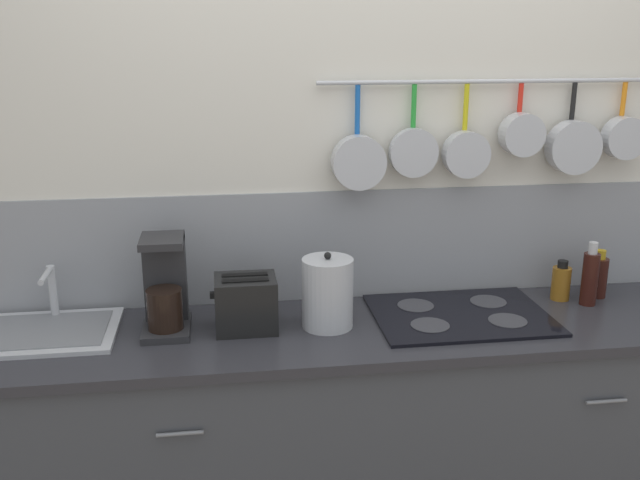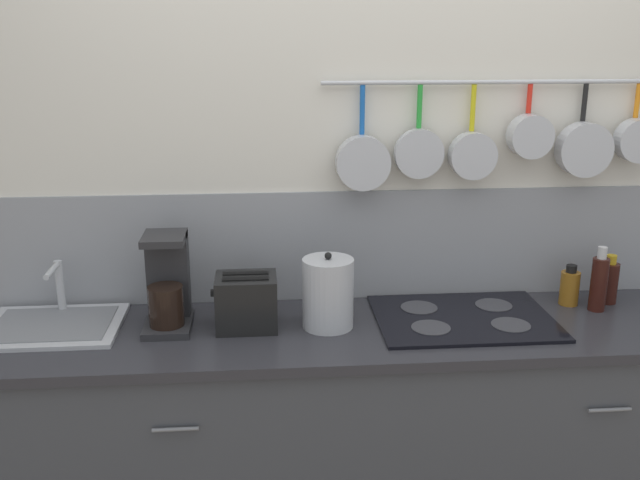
# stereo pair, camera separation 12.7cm
# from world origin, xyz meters

# --- Properties ---
(wall_back) EXTENTS (7.20, 0.16, 2.60)m
(wall_back) POSITION_xyz_m (0.00, 0.32, 1.27)
(wall_back) COLOR silver
(wall_back) RESTS_ON ground_plane
(cabinet_base) EXTENTS (2.73, 0.54, 0.88)m
(cabinet_base) POSITION_xyz_m (0.00, -0.00, 0.44)
(cabinet_base) COLOR #3F4247
(cabinet_base) RESTS_ON ground_plane
(countertop) EXTENTS (2.77, 0.56, 0.03)m
(countertop) POSITION_xyz_m (0.00, 0.00, 0.90)
(countertop) COLOR #2D2D33
(countertop) RESTS_ON cabinet_base
(sink_basin) EXTENTS (0.45, 0.36, 0.20)m
(sink_basin) POSITION_xyz_m (-1.12, 0.09, 0.93)
(sink_basin) COLOR #B7BABF
(sink_basin) RESTS_ON countertop
(coffee_maker) EXTENTS (0.16, 0.22, 0.32)m
(coffee_maker) POSITION_xyz_m (-0.73, 0.08, 1.05)
(coffee_maker) COLOR #262628
(coffee_maker) RESTS_ON countertop
(toaster) EXTENTS (0.22, 0.16, 0.19)m
(toaster) POSITION_xyz_m (-0.46, 0.04, 1.00)
(toaster) COLOR black
(toaster) RESTS_ON countertop
(kettle) EXTENTS (0.17, 0.17, 0.26)m
(kettle) POSITION_xyz_m (-0.19, 0.02, 1.03)
(kettle) COLOR #B7BABF
(kettle) RESTS_ON countertop
(cooktop) EXTENTS (0.61, 0.45, 0.01)m
(cooktop) POSITION_xyz_m (0.28, 0.04, 0.92)
(cooktop) COLOR black
(cooktop) RESTS_ON countertop
(bottle_dish_soap) EXTENTS (0.07, 0.07, 0.15)m
(bottle_dish_soap) POSITION_xyz_m (0.71, 0.15, 0.98)
(bottle_dish_soap) COLOR #8C5919
(bottle_dish_soap) RESTS_ON countertop
(bottle_hot_sauce) EXTENTS (0.06, 0.06, 0.24)m
(bottle_hot_sauce) POSITION_xyz_m (0.78, 0.09, 1.02)
(bottle_hot_sauce) COLOR #33140F
(bottle_hot_sauce) RESTS_ON countertop
(bottle_cooking_wine) EXTENTS (0.07, 0.07, 0.18)m
(bottle_cooking_wine) POSITION_xyz_m (0.86, 0.16, 0.99)
(bottle_cooking_wine) COLOR #33140F
(bottle_cooking_wine) RESTS_ON countertop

